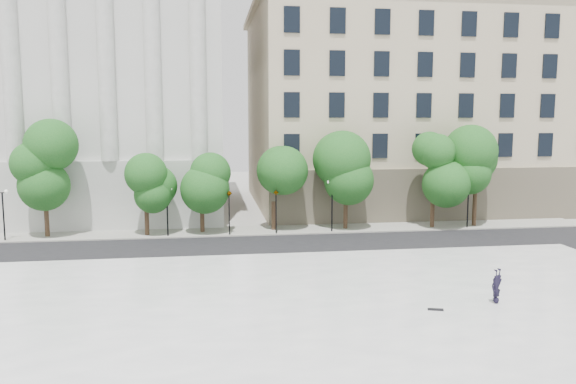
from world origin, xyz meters
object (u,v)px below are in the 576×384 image
person_lying (496,298)px  skateboard (436,309)px  traffic_light_west (229,191)px  traffic_light_east (276,190)px

person_lying → skateboard: bearing=162.9°
traffic_light_west → person_lying: 23.77m
person_lying → skateboard: (-3.35, -0.60, -0.20)m
skateboard → traffic_light_west: bearing=129.3°
traffic_light_west → person_lying: traffic_light_west is taller
traffic_light_west → traffic_light_east: traffic_light_east is taller
person_lying → skateboard: size_ratio=2.35×
traffic_light_east → skateboard: traffic_light_east is taller
person_lying → skateboard: person_lying is taller
traffic_light_east → person_lying: size_ratio=2.50×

